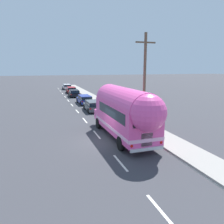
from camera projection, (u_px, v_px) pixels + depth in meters
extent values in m
plane|color=#38383D|center=(103.00, 142.00, 16.65)|extent=(300.00, 300.00, 0.00)
cube|color=silver|center=(161.00, 212.00, 8.58)|extent=(0.14, 2.40, 0.01)
cube|color=silver|center=(120.00, 163.00, 13.00)|extent=(0.14, 2.40, 0.01)
cube|color=silver|center=(97.00, 134.00, 18.46)|extent=(0.14, 2.40, 0.01)
cube|color=silver|center=(85.00, 120.00, 23.40)|extent=(0.14, 2.40, 0.01)
cube|color=silver|center=(77.00, 111.00, 28.23)|extent=(0.14, 2.40, 0.01)
cube|color=silver|center=(72.00, 105.00, 33.05)|extent=(0.14, 2.40, 0.01)
cube|color=silver|center=(68.00, 101.00, 37.49)|extent=(0.14, 2.40, 0.01)
cube|color=silver|center=(65.00, 97.00, 42.35)|extent=(0.14, 2.40, 0.01)
cube|color=silver|center=(62.00, 93.00, 47.75)|extent=(0.14, 2.40, 0.01)
cube|color=silver|center=(60.00, 91.00, 52.84)|extent=(0.14, 2.40, 0.01)
cube|color=silver|center=(58.00, 89.00, 58.33)|extent=(0.14, 2.40, 0.01)
cube|color=silver|center=(105.00, 110.00, 28.93)|extent=(0.12, 80.00, 0.01)
cube|color=gray|center=(118.00, 112.00, 27.41)|extent=(2.34, 90.00, 0.15)
cylinder|color=brown|center=(144.00, 84.00, 18.66)|extent=(0.24, 0.24, 8.50)
cube|color=brown|center=(146.00, 42.00, 17.96)|extent=(1.80, 0.12, 0.12)
cube|color=#EA4C9E|center=(124.00, 117.00, 17.13)|extent=(2.61, 7.86, 2.30)
cylinder|color=#EA4C9E|center=(124.00, 103.00, 16.90)|extent=(2.56, 7.76, 2.45)
sphere|color=#EA4C9E|center=(148.00, 113.00, 13.31)|extent=(2.40, 2.40, 2.40)
cube|color=#EA4C9E|center=(107.00, 114.00, 21.49)|extent=(2.28, 1.33, 0.95)
cube|color=#F4B2D6|center=(124.00, 125.00, 17.26)|extent=(2.65, 7.90, 0.24)
cube|color=black|center=(125.00, 111.00, 16.73)|extent=(2.61, 6.06, 0.76)
cube|color=black|center=(147.00, 121.00, 13.41)|extent=(2.00, 0.11, 0.84)
cube|color=#F4B2D6|center=(147.00, 140.00, 13.65)|extent=(0.80, 0.07, 0.90)
cube|color=silver|center=(147.00, 149.00, 13.69)|extent=(2.34, 0.17, 0.20)
sphere|color=red|center=(132.00, 146.00, 13.37)|extent=(0.20, 0.20, 0.20)
sphere|color=red|center=(161.00, 142.00, 14.03)|extent=(0.20, 0.20, 0.20)
cube|color=black|center=(109.00, 102.00, 20.67)|extent=(2.14, 0.13, 0.96)
cube|color=silver|center=(105.00, 114.00, 22.16)|extent=(0.90, 0.11, 0.56)
cylinder|color=black|center=(98.00, 123.00, 20.27)|extent=(0.27, 1.00, 1.00)
cylinder|color=black|center=(121.00, 121.00, 21.01)|extent=(0.27, 1.00, 1.00)
cylinder|color=black|center=(121.00, 143.00, 14.87)|extent=(0.27, 1.00, 1.00)
cylinder|color=black|center=(151.00, 140.00, 15.61)|extent=(0.27, 1.00, 1.00)
cube|color=#474C51|center=(92.00, 107.00, 28.59)|extent=(1.79, 4.46, 0.60)
cube|color=#474C51|center=(93.00, 103.00, 28.03)|extent=(1.58, 3.01, 0.55)
cube|color=black|center=(93.00, 103.00, 28.03)|extent=(1.64, 3.05, 0.43)
cube|color=red|center=(90.00, 109.00, 26.24)|extent=(0.20, 0.04, 0.14)
cube|color=red|center=(102.00, 108.00, 26.69)|extent=(0.20, 0.04, 0.14)
cylinder|color=black|center=(84.00, 107.00, 29.80)|extent=(0.20, 0.64, 0.64)
cylinder|color=black|center=(96.00, 106.00, 30.30)|extent=(0.20, 0.64, 0.64)
cylinder|color=black|center=(89.00, 111.00, 26.96)|extent=(0.20, 0.64, 0.64)
cylinder|color=black|center=(102.00, 110.00, 27.46)|extent=(0.20, 0.64, 0.64)
cube|color=navy|center=(84.00, 100.00, 34.20)|extent=(1.84, 4.57, 0.60)
cube|color=navy|center=(85.00, 97.00, 33.65)|extent=(1.62, 3.31, 0.55)
cube|color=black|center=(85.00, 97.00, 33.65)|extent=(1.68, 3.35, 0.43)
cube|color=red|center=(82.00, 102.00, 31.82)|extent=(0.20, 0.04, 0.14)
cube|color=red|center=(92.00, 101.00, 32.30)|extent=(0.20, 0.04, 0.14)
cylinder|color=black|center=(77.00, 100.00, 35.43)|extent=(0.21, 0.64, 0.64)
cylinder|color=black|center=(87.00, 100.00, 35.96)|extent=(0.21, 0.64, 0.64)
cylinder|color=black|center=(81.00, 103.00, 32.52)|extent=(0.21, 0.64, 0.64)
cylinder|color=black|center=(92.00, 103.00, 33.06)|extent=(0.21, 0.64, 0.64)
cube|color=black|center=(74.00, 94.00, 42.45)|extent=(1.89, 4.47, 0.60)
cube|color=black|center=(74.00, 91.00, 41.88)|extent=(1.66, 3.01, 0.55)
cube|color=black|center=(74.00, 91.00, 41.89)|extent=(1.72, 3.05, 0.43)
cube|color=red|center=(71.00, 95.00, 40.10)|extent=(0.20, 0.04, 0.14)
cube|color=red|center=(80.00, 94.00, 40.54)|extent=(0.20, 0.04, 0.14)
cylinder|color=black|center=(69.00, 94.00, 43.66)|extent=(0.21, 0.64, 0.64)
cylinder|color=black|center=(77.00, 94.00, 44.15)|extent=(0.21, 0.64, 0.64)
cylinder|color=black|center=(71.00, 96.00, 40.82)|extent=(0.21, 0.64, 0.64)
cylinder|color=black|center=(80.00, 96.00, 41.31)|extent=(0.21, 0.64, 0.64)
cube|color=#A5191E|center=(71.00, 91.00, 48.63)|extent=(1.96, 4.48, 0.60)
cube|color=#A5191E|center=(71.00, 88.00, 48.07)|extent=(1.73, 3.23, 0.55)
cube|color=black|center=(71.00, 88.00, 48.08)|extent=(1.79, 3.27, 0.43)
cube|color=red|center=(68.00, 91.00, 46.27)|extent=(0.20, 0.04, 0.14)
cube|color=red|center=(76.00, 91.00, 46.74)|extent=(0.20, 0.04, 0.14)
cylinder|color=black|center=(66.00, 91.00, 49.85)|extent=(0.21, 0.64, 0.64)
cylinder|color=black|center=(74.00, 91.00, 50.36)|extent=(0.21, 0.64, 0.64)
cylinder|color=black|center=(68.00, 92.00, 46.99)|extent=(0.21, 0.64, 0.64)
cylinder|color=black|center=(76.00, 92.00, 47.50)|extent=(0.21, 0.64, 0.64)
cube|color=white|center=(67.00, 87.00, 56.72)|extent=(2.00, 4.48, 0.60)
cube|color=white|center=(67.00, 85.00, 56.17)|extent=(1.75, 3.03, 0.55)
cube|color=black|center=(67.00, 85.00, 56.17)|extent=(1.82, 3.07, 0.43)
cube|color=red|center=(65.00, 87.00, 54.36)|extent=(0.20, 0.05, 0.14)
cube|color=red|center=(71.00, 87.00, 54.90)|extent=(0.20, 0.05, 0.14)
cylinder|color=black|center=(63.00, 88.00, 57.86)|extent=(0.22, 0.65, 0.64)
cylinder|color=black|center=(69.00, 87.00, 58.45)|extent=(0.22, 0.65, 0.64)
cylinder|color=black|center=(64.00, 89.00, 55.07)|extent=(0.22, 0.65, 0.64)
cylinder|color=black|center=(71.00, 88.00, 55.66)|extent=(0.22, 0.65, 0.64)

